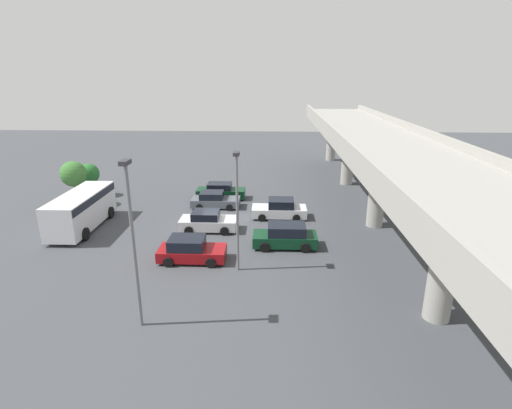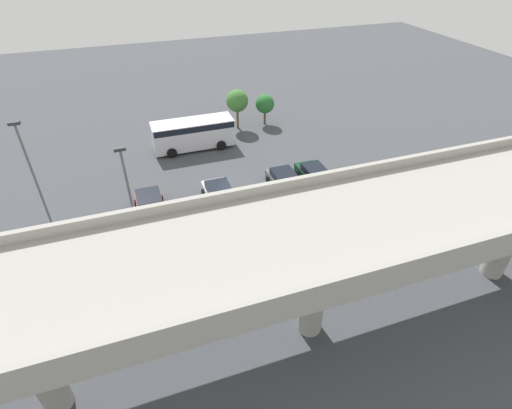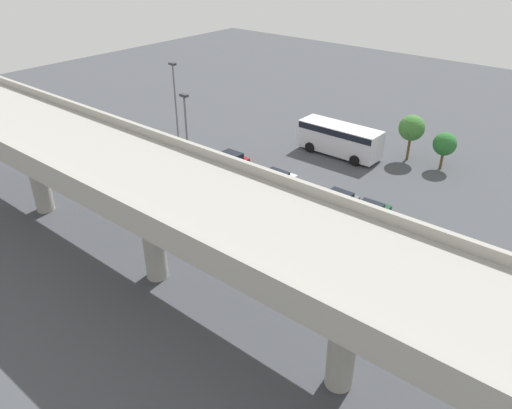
% 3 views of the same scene
% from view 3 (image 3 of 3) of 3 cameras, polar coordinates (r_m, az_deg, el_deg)
% --- Properties ---
extents(ground_plane, '(110.24, 110.24, 0.00)m').
position_cam_3_polar(ground_plane, '(39.20, 3.09, 0.52)').
color(ground_plane, '#424449').
extents(highway_overpass, '(52.75, 7.24, 7.68)m').
position_cam_3_polar(highway_overpass, '(28.23, -12.34, 2.19)').
color(highway_overpass, '#9E9B93').
rests_on(highway_overpass, ground_plane).
extents(parked_car_0, '(2.07, 4.69, 1.56)m').
position_cam_3_polar(parked_car_0, '(36.21, 12.38, -1.43)').
color(parked_car_0, '#0C381E').
rests_on(parked_car_0, ground_plane).
extents(parked_car_1, '(2.20, 4.38, 1.46)m').
position_cam_3_polar(parked_car_1, '(37.49, 8.97, -0.06)').
color(parked_car_1, '#515660').
rests_on(parked_car_1, ground_plane).
extents(parked_car_2, '(2.25, 4.61, 1.64)m').
position_cam_3_polar(parked_car_2, '(34.48, 0.15, -2.30)').
color(parked_car_2, silver).
rests_on(parked_car_2, ground_plane).
extents(parked_car_3, '(2.23, 4.41, 1.57)m').
position_cam_3_polar(parked_car_3, '(40.08, 1.86, 2.41)').
color(parked_car_3, silver).
rests_on(parked_car_3, ground_plane).
extents(parked_car_4, '(2.20, 4.50, 1.67)m').
position_cam_3_polar(parked_car_4, '(37.89, -7.18, 0.64)').
color(parked_car_4, '#0C381E').
rests_on(parked_car_4, ground_plane).
extents(parked_car_5, '(2.22, 4.37, 1.60)m').
position_cam_3_polar(parked_car_5, '(43.43, -3.46, 4.59)').
color(parked_car_5, maroon).
rests_on(parked_car_5, ground_plane).
extents(shuttle_bus, '(7.80, 2.78, 2.84)m').
position_cam_3_polar(shuttle_bus, '(47.28, 9.56, 7.56)').
color(shuttle_bus, silver).
rests_on(shuttle_bus, ground_plane).
extents(lamp_post_near_aisle, '(0.70, 0.35, 7.47)m').
position_cam_3_polar(lamp_post_near_aisle, '(40.75, -7.95, 8.26)').
color(lamp_post_near_aisle, slate).
rests_on(lamp_post_near_aisle, ground_plane).
extents(lamp_post_mid_lot, '(0.70, 0.35, 8.22)m').
position_cam_3_polar(lamp_post_mid_lot, '(47.54, -9.20, 11.68)').
color(lamp_post_mid_lot, slate).
rests_on(lamp_post_mid_lot, ground_plane).
extents(tree_front_left, '(2.03, 2.03, 3.32)m').
position_cam_3_polar(tree_front_left, '(46.52, 20.77, 6.47)').
color(tree_front_left, brown).
rests_on(tree_front_left, ground_plane).
extents(tree_front_centre, '(2.32, 2.32, 4.22)m').
position_cam_3_polar(tree_front_centre, '(47.20, 17.37, 8.34)').
color(tree_front_centre, brown).
rests_on(tree_front_centre, ground_plane).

